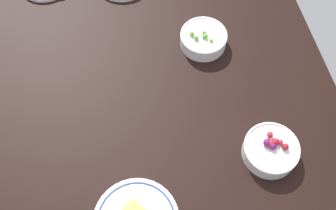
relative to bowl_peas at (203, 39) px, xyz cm
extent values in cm
cube|color=black|center=(20.77, -15.27, -4.56)|extent=(149.12, 101.53, 4.00)
cylinder|color=silver|center=(-0.01, 0.02, -0.38)|extent=(14.44, 14.44, 4.35)
torus|color=silver|center=(-0.01, 0.02, 1.79)|extent=(14.66, 14.66, 0.80)
sphere|color=#599E38|center=(2.85, 1.61, 2.33)|extent=(1.08, 1.08, 1.08)
sphere|color=#599E38|center=(1.06, 0.13, 2.58)|extent=(1.58, 1.58, 1.58)
sphere|color=#599E38|center=(1.10, -0.29, 2.31)|extent=(1.04, 1.04, 1.04)
sphere|color=#599E38|center=(1.12, -2.51, 2.33)|extent=(1.07, 1.07, 1.07)
sphere|color=#599E38|center=(-0.36, 0.11, 2.43)|extent=(1.27, 1.27, 1.27)
sphere|color=#599E38|center=(1.14, -2.74, 2.49)|extent=(1.40, 1.40, 1.40)
sphere|color=#599E38|center=(-0.65, -3.68, 2.52)|extent=(1.45, 1.45, 1.45)
cylinder|color=silver|center=(39.77, 8.94, -0.32)|extent=(14.69, 14.69, 4.47)
torus|color=silver|center=(39.77, 8.94, 1.91)|extent=(14.90, 14.90, 0.80)
sphere|color=#B2232D|center=(38.91, 11.27, 2.63)|extent=(1.44, 1.44, 1.44)
sphere|color=maroon|center=(38.71, 9.95, 2.88)|extent=(1.95, 1.95, 1.95)
sphere|color=#B2232D|center=(36.40, 9.23, 2.73)|extent=(1.63, 1.63, 1.63)
sphere|color=#59144C|center=(38.57, 7.74, 2.96)|extent=(2.11, 2.11, 2.11)
sphere|color=#59144C|center=(39.78, 8.93, 2.84)|extent=(1.87, 1.87, 1.87)
sphere|color=#B2232D|center=(38.92, 8.48, 2.94)|extent=(2.06, 2.06, 2.06)
sphere|color=maroon|center=(40.49, 12.06, 2.82)|extent=(1.81, 1.81, 1.81)
camera|label=1|loc=(73.04, -25.32, 97.35)|focal=41.83mm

